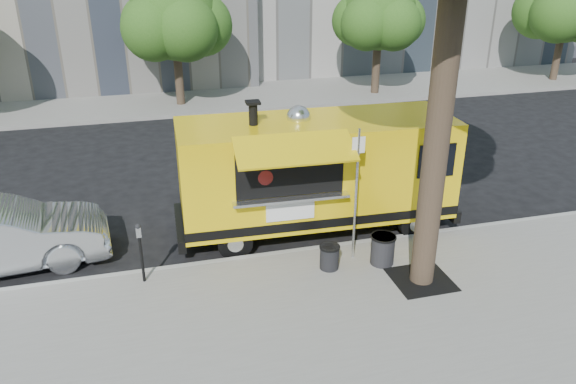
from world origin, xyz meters
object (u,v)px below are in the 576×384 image
far_tree_c (380,14)px  far_tree_d (567,3)px  far_tree_b (174,16)px  trash_bin_right (383,249)px  parking_meter (140,246)px  food_truck (315,172)px  sign_post (356,188)px  trash_bin_left (329,256)px

far_tree_c → far_tree_d: far_tree_d is taller
far_tree_b → trash_bin_right: far_tree_b is taller
parking_meter → trash_bin_right: (5.08, -0.61, -0.48)m
parking_meter → food_truck: 4.49m
sign_post → parking_meter: size_ratio=2.25×
food_truck → trash_bin_right: size_ratio=10.27×
sign_post → food_truck: bearing=102.0°
far_tree_d → far_tree_b: bearing=179.7°
food_truck → trash_bin_left: size_ratio=12.83×
parking_meter → trash_bin_left: 3.96m
sign_post → parking_meter: sign_post is taller
far_tree_b → far_tree_d: (19.00, -0.10, 0.06)m
food_truck → far_tree_d: bearing=38.6°
far_tree_b → trash_bin_left: far_tree_b is taller
far_tree_b → parking_meter: 14.48m
far_tree_b → trash_bin_right: size_ratio=8.20×
food_truck → trash_bin_left: 2.34m
far_tree_d → parking_meter: (-21.00, -13.95, -2.91)m
far_tree_d → food_truck: far_tree_d is taller
parking_meter → trash_bin_left: bearing=-7.4°
far_tree_c → sign_post: (-6.45, -13.95, -1.87)m
sign_post → trash_bin_left: 1.59m
parking_meter → trash_bin_left: size_ratio=2.48×
far_tree_b → food_truck: size_ratio=0.80×
far_tree_c → sign_post: 15.48m
far_tree_c → trash_bin_right: size_ratio=7.76×
far_tree_c → far_tree_d: 10.00m
far_tree_c → trash_bin_right: far_tree_c is taller
trash_bin_right → far_tree_c: bearing=67.6°
parking_meter → sign_post: bearing=-2.5°
sign_post → far_tree_d: bearing=40.7°
food_truck → trash_bin_right: food_truck is taller
trash_bin_left → trash_bin_right: (1.19, -0.10, 0.07)m
far_tree_d → far_tree_c: bearing=-178.9°
far_tree_b → parking_meter: (-2.00, -14.05, -2.85)m
far_tree_b → far_tree_c: (9.00, -0.30, -0.12)m
far_tree_b → food_truck: bearing=-80.1°
far_tree_b → parking_meter: size_ratio=4.12×
far_tree_b → far_tree_c: 9.01m
food_truck → trash_bin_left: (-0.29, -2.03, -1.14)m
parking_meter → trash_bin_left: parking_meter is taller
trash_bin_left → far_tree_d: bearing=40.2°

